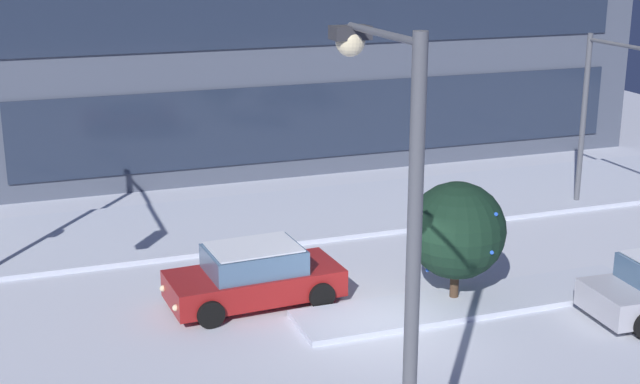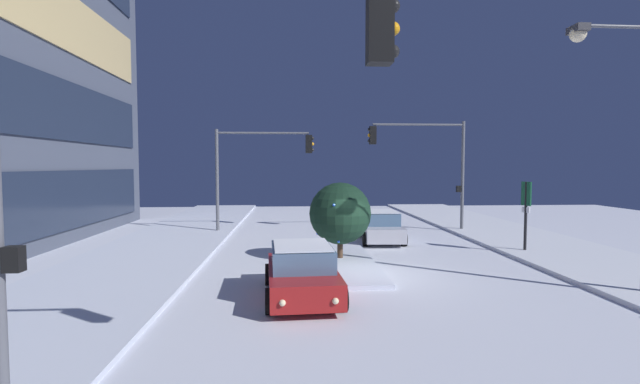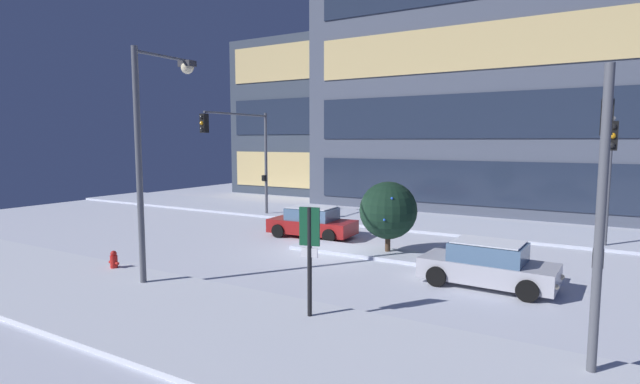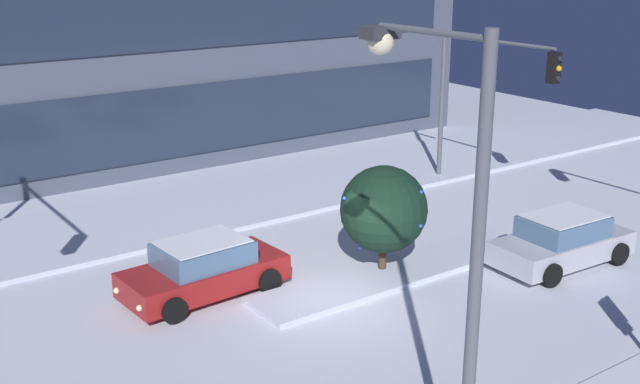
# 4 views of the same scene
# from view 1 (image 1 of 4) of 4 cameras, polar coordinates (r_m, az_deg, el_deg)

# --- Properties ---
(ground) EXTENTS (52.00, 52.00, 0.00)m
(ground) POSITION_cam_1_polar(r_m,az_deg,el_deg) (20.79, 4.12, -8.79)
(ground) COLOR silver
(curb_strip_far) EXTENTS (52.00, 5.20, 0.14)m
(curb_strip_far) POSITION_cam_1_polar(r_m,az_deg,el_deg) (28.33, -2.93, -1.64)
(curb_strip_far) COLOR silver
(curb_strip_far) RESTS_ON ground
(median_strip) EXTENTS (9.00, 1.80, 0.14)m
(median_strip) POSITION_cam_1_polar(r_m,az_deg,el_deg) (22.33, 9.76, -6.96)
(median_strip) COLOR silver
(median_strip) RESTS_ON ground
(car_far) EXTENTS (4.41, 2.26, 1.49)m
(car_far) POSITION_cam_1_polar(r_m,az_deg,el_deg) (21.91, -4.25, -5.41)
(car_far) COLOR maroon
(car_far) RESTS_ON ground
(traffic_light_corner_far_right) EXTENTS (0.32, 5.42, 5.70)m
(traffic_light_corner_far_right) POSITION_cam_1_polar(r_m,az_deg,el_deg) (28.53, 19.36, 5.84)
(traffic_light_corner_far_right) COLOR #565960
(traffic_light_corner_far_right) RESTS_ON ground
(street_lamp_arched) EXTENTS (0.56, 2.55, 7.67)m
(street_lamp_arched) POSITION_cam_1_polar(r_m,az_deg,el_deg) (12.23, 4.66, -2.04)
(street_lamp_arched) COLOR #565960
(street_lamp_arched) RESTS_ON ground
(decorated_tree_median) EXTENTS (2.39, 2.39, 3.06)m
(decorated_tree_median) POSITION_cam_1_polar(r_m,az_deg,el_deg) (21.78, 8.77, -2.46)
(decorated_tree_median) COLOR #473323
(decorated_tree_median) RESTS_ON ground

